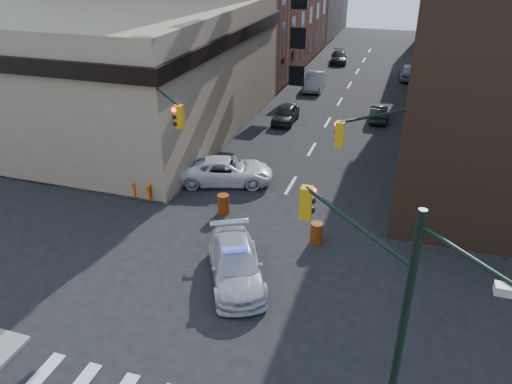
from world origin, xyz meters
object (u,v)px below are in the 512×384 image
Objects in this scene: parked_car_wnear at (286,114)px; pedestrian_a at (111,174)px; barricade_nw_a at (145,189)px; barrel_bank at (223,204)px; pickup at (227,171)px; police_car at (236,265)px; parked_car_enear at (379,113)px; pedestrian_b at (121,173)px; parked_car_wfar at (315,81)px; barrel_road at (316,233)px.

pedestrian_a is at bearing -115.00° from parked_car_wnear.
pedestrian_a is at bearing 176.17° from barricade_nw_a.
pedestrian_a is 1.47× the size of barrel_bank.
parked_car_wnear is (0.56, 11.82, -0.08)m from pickup.
parked_car_enear is (3.80, 23.56, -0.14)m from police_car.
barricade_nw_a is at bearing 117.27° from police_car.
barrel_bank is at bearing -15.46° from pedestrian_b.
barrel_bank is at bearing 67.63° from parked_car_enear.
police_car is 1.38× the size of parked_car_enear.
parked_car_enear is (7.07, 2.80, -0.06)m from parked_car_wnear.
parked_car_enear is 3.52× the size of barrel_bank.
pedestrian_b is (-6.06, -14.65, 0.41)m from parked_car_wnear.
parked_car_enear is (7.63, 14.62, -0.14)m from pickup.
pedestrian_b is at bearing -107.54° from parked_car_wfar.
parked_car_wfar is 3.09× the size of pedestrian_a.
police_car is 1.08× the size of parked_car_wfar.
barrel_bank is (6.69, -0.80, -0.56)m from pedestrian_b.
parked_car_wnear is 17.83m from barrel_road.
pedestrian_b reaches higher than police_car.
pedestrian_a is 0.66m from pedestrian_b.
barrel_bank reaches higher than barrel_road.
parked_car_enear is 2.02× the size of pedestrian_b.
parked_car_wnear is 15.86m from pedestrian_b.
parked_car_wnear reaches higher than parked_car_enear.
barrel_bank is (1.19, -3.63, -0.23)m from pickup.
police_car is 4.87× the size of barrel_bank.
parked_car_wnear is 10.32m from parked_car_wfar.
pedestrian_a is (-9.97, 6.01, 0.18)m from police_car.
barricade_nw_a is (-4.35, -25.66, -0.15)m from parked_car_wfar.
pedestrian_b reaches higher than barrel_bank.
pickup is 1.37× the size of parked_car_wnear.
barrel_bank is 4.76m from barricade_nw_a.
barricade_nw_a is at bearing 178.80° from barrel_bank.
parked_car_wfar is 27.72m from barrel_road.
pickup reaches higher than barricade_nw_a.
pickup reaches higher than barrel_bank.
barrel_road is (5.78, -27.11, -0.27)m from parked_car_wfar.
parked_car_wnear is 3.73× the size of barrel_bank.
parked_car_wfar is 25.77m from barrel_bank.
pickup reaches higher than parked_car_wnear.
parked_car_enear is at bearing 44.38° from pedestrian_b.
barrel_road is 5.53m from barrel_bank.
parked_car_wnear is at bearing 71.12° from pedestrian_a.
parked_car_wfar is at bearing 69.07° from police_car.
police_car is 0.95× the size of pickup.
parked_car_wnear is 3.76× the size of barrel_road.
pedestrian_a is (-13.77, -17.55, 0.32)m from parked_car_enear.
barrel_bank is (0.41, -25.76, -0.27)m from parked_car_wfar.
pedestrian_a is 2.65m from barricade_nw_a.
barricade_nw_a is at bearing -7.60° from pedestrian_a.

